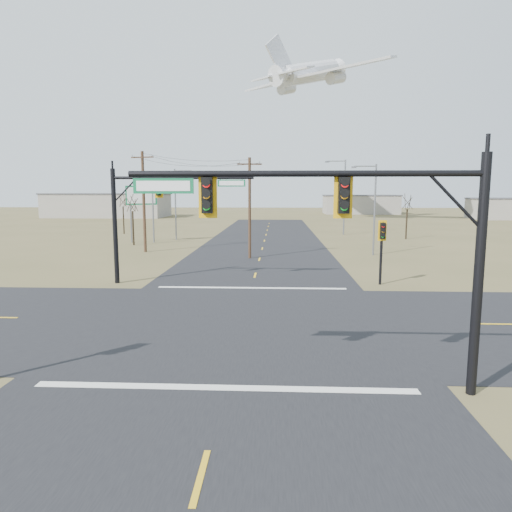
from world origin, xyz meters
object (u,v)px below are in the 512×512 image
Objects in this scene: bare_tree_a at (132,203)px; mast_arm_near at (354,221)px; utility_pole_far at (144,201)px; streetlight_a at (373,205)px; streetlight_c at (177,200)px; bare_tree_c at (407,201)px; highway_sign at (142,203)px; utility_pole_near at (250,207)px; pedestal_signal_ne at (382,237)px; bare_tree_b at (123,200)px; streetlight_b at (343,193)px; mast_arm_far at (157,202)px.

mast_arm_near is at bearing -63.74° from bare_tree_a.
utility_pole_far is 1.16× the size of streetlight_a.
bare_tree_c is at bearing 25.65° from streetlight_c.
utility_pole_near is at bearing -61.99° from highway_sign.
utility_pole_far reaches higher than highway_sign.
bare_tree_b reaches higher than pedestal_signal_ne.
utility_pole_far is at bearing -65.82° from bare_tree_b.
mast_arm_near is 1.53× the size of highway_sign.
bare_tree_b is (-9.74, 7.98, -0.16)m from streetlight_c.
utility_pole_near is 26.64m from bare_tree_c.
streetlight_c is at bearing 86.82° from utility_pole_far.
streetlight_b reaches higher than bare_tree_a.
highway_sign is 0.64× the size of streetlight_b.
streetlight_c is 7.33m from bare_tree_a.
streetlight_c is at bearing 107.13° from mast_arm_near.
highway_sign is 2.78m from bare_tree_a.
utility_pole_far is at bearing 159.69° from utility_pole_near.
utility_pole_near is at bearing 98.04° from mast_arm_near.
mast_arm_far is at bearing -114.34° from utility_pole_near.
bare_tree_a is at bearing 144.64° from utility_pole_near.
mast_arm_near reaches higher than bare_tree_c.
mast_arm_far is 1.02× the size of utility_pole_near.
streetlight_c is 12.59m from bare_tree_b.
streetlight_c is at bearing 122.32° from utility_pole_near.
mast_arm_near is 1.71× the size of bare_tree_b.
highway_sign is 13.08m from bare_tree_b.
streetlight_a is at bearing -9.96° from streetlight_c.
bare_tree_b is at bearing 113.72° from mast_arm_near.
utility_pole_far is at bearing -150.80° from streetlight_b.
streetlight_a is (17.08, 14.68, -0.57)m from mast_arm_far.
streetlight_a is at bearing 75.86° from mast_arm_near.
streetlight_c reaches higher than mast_arm_near.
bare_tree_c is at bearing 66.04° from pedestal_signal_ne.
mast_arm_near is 46.99m from streetlight_c.
streetlight_c is at bearing 59.08° from bare_tree_a.
bare_tree_c is at bearing 71.09° from mast_arm_near.
streetlight_c is 1.46× the size of bare_tree_a.
bare_tree_a is at bearing 114.67° from mast_arm_near.
pedestal_signal_ne is 0.70× the size of bare_tree_a.
highway_sign is (-2.84, 8.68, -0.47)m from utility_pole_far.
utility_pole_near is 17.24m from bare_tree_a.
highway_sign is (-18.60, 40.98, -0.48)m from mast_arm_near.
bare_tree_a is at bearing 131.48° from pedestal_signal_ne.
utility_pole_near is at bearing 122.93° from pedestal_signal_ne.
mast_arm_far is 13.11m from utility_pole_near.
streetlight_b is (2.43, 35.90, 2.81)m from pedestal_signal_ne.
utility_pole_far is 1.65× the size of bare_tree_a.
pedestal_signal_ne is at bearing -33.30° from streetlight_c.
mast_arm_far is at bearing -129.72° from streetlight_a.
bare_tree_b is (-20.03, 24.24, 0.11)m from utility_pole_near.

